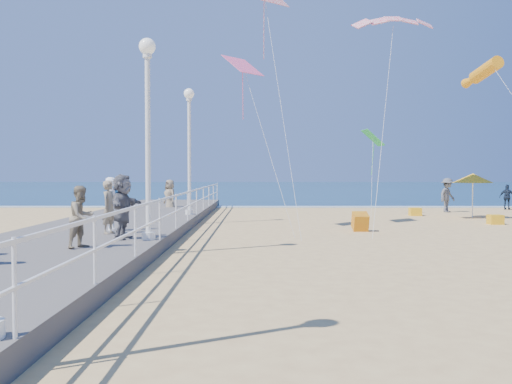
{
  "coord_description": "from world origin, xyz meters",
  "views": [
    {
      "loc": [
        -2.42,
        -15.07,
        2.2
      ],
      "look_at": [
        -2.5,
        2.0,
        1.6
      ],
      "focal_mm": 40.0,
      "sensor_mm": 36.0,
      "label": 1
    }
  ],
  "objects_px": {
    "lamp_post_far": "(189,137)",
    "spectator_1": "(82,217)",
    "woman_holding_toddler": "(112,204)",
    "beach_chair_left": "(415,212)",
    "beach_umbrella": "(473,178)",
    "lamp_post_mid": "(148,117)",
    "box_kite": "(360,223)",
    "spectator_6": "(109,207)",
    "spectator_5": "(123,207)",
    "toddler_held": "(118,190)",
    "beach_walker_a": "(447,195)",
    "beach_walker_c": "(170,197)",
    "beach_walker_b": "(507,197)",
    "beach_chair_right": "(495,220)"
  },
  "relations": [
    {
      "from": "lamp_post_mid",
      "to": "beach_chair_left",
      "type": "height_order",
      "value": "lamp_post_mid"
    },
    {
      "from": "spectator_1",
      "to": "beach_walker_c",
      "type": "distance_m",
      "value": 15.88
    },
    {
      "from": "beach_walker_a",
      "to": "beach_chair_left",
      "type": "distance_m",
      "value": 3.56
    },
    {
      "from": "spectator_1",
      "to": "box_kite",
      "type": "bearing_deg",
      "value": -19.32
    },
    {
      "from": "woman_holding_toddler",
      "to": "spectator_5",
      "type": "distance_m",
      "value": 2.3
    },
    {
      "from": "lamp_post_far",
      "to": "spectator_5",
      "type": "distance_m",
      "value": 9.19
    },
    {
      "from": "lamp_post_mid",
      "to": "toddler_held",
      "type": "height_order",
      "value": "lamp_post_mid"
    },
    {
      "from": "spectator_5",
      "to": "beach_walker_b",
      "type": "xyz_separation_m",
      "value": [
        18.19,
        18.08,
        -0.53
      ]
    },
    {
      "from": "beach_umbrella",
      "to": "beach_walker_c",
      "type": "bearing_deg",
      "value": 172.36
    },
    {
      "from": "lamp_post_mid",
      "to": "lamp_post_far",
      "type": "relative_size",
      "value": 1.0
    },
    {
      "from": "lamp_post_far",
      "to": "beach_chair_left",
      "type": "distance_m",
      "value": 12.28
    },
    {
      "from": "spectator_6",
      "to": "beach_chair_left",
      "type": "distance_m",
      "value": 17.29
    },
    {
      "from": "lamp_post_far",
      "to": "spectator_1",
      "type": "bearing_deg",
      "value": -96.77
    },
    {
      "from": "spectator_5",
      "to": "beach_umbrella",
      "type": "relative_size",
      "value": 0.82
    },
    {
      "from": "lamp_post_far",
      "to": "spectator_1",
      "type": "distance_m",
      "value": 11.01
    },
    {
      "from": "spectator_5",
      "to": "beach_chair_right",
      "type": "relative_size",
      "value": 3.18
    },
    {
      "from": "beach_walker_a",
      "to": "woman_holding_toddler",
      "type": "bearing_deg",
      "value": -177.22
    },
    {
      "from": "lamp_post_far",
      "to": "beach_walker_a",
      "type": "distance_m",
      "value": 15.3
    },
    {
      "from": "spectator_1",
      "to": "box_kite",
      "type": "relative_size",
      "value": 2.46
    },
    {
      "from": "woman_holding_toddler",
      "to": "spectator_5",
      "type": "xyz_separation_m",
      "value": [
        0.83,
        -2.14,
        0.05
      ]
    },
    {
      "from": "woman_holding_toddler",
      "to": "beach_chair_left",
      "type": "bearing_deg",
      "value": -40.84
    },
    {
      "from": "spectator_1",
      "to": "beach_chair_right",
      "type": "xyz_separation_m",
      "value": [
        14.17,
        10.55,
        -0.94
      ]
    },
    {
      "from": "beach_chair_left",
      "to": "toddler_held",
      "type": "bearing_deg",
      "value": -137.58
    },
    {
      "from": "beach_umbrella",
      "to": "beach_chair_right",
      "type": "distance_m",
      "value": 3.76
    },
    {
      "from": "lamp_post_mid",
      "to": "spectator_1",
      "type": "bearing_deg",
      "value": -127.48
    },
    {
      "from": "lamp_post_mid",
      "to": "beach_chair_left",
      "type": "distance_m",
      "value": 17.75
    },
    {
      "from": "lamp_post_mid",
      "to": "spectator_6",
      "type": "height_order",
      "value": "lamp_post_mid"
    },
    {
      "from": "beach_chair_left",
      "to": "spectator_5",
      "type": "bearing_deg",
      "value": -130.61
    },
    {
      "from": "beach_walker_a",
      "to": "beach_umbrella",
      "type": "xyz_separation_m",
      "value": [
        -0.08,
        -3.87,
        0.97
      ]
    },
    {
      "from": "spectator_5",
      "to": "lamp_post_far",
      "type": "bearing_deg",
      "value": 3.7
    },
    {
      "from": "lamp_post_mid",
      "to": "beach_walker_b",
      "type": "bearing_deg",
      "value": 46.22
    },
    {
      "from": "woman_holding_toddler",
      "to": "beach_walker_b",
      "type": "bearing_deg",
      "value": -43.34
    },
    {
      "from": "lamp_post_mid",
      "to": "lamp_post_far",
      "type": "xyz_separation_m",
      "value": [
        0.0,
        9.0,
        0.0
      ]
    },
    {
      "from": "lamp_post_far",
      "to": "toddler_held",
      "type": "xyz_separation_m",
      "value": [
        -1.4,
        -6.55,
        -2.02
      ]
    },
    {
      "from": "box_kite",
      "to": "beach_chair_left",
      "type": "distance_m",
      "value": 8.69
    },
    {
      "from": "spectator_6",
      "to": "beach_chair_left",
      "type": "xyz_separation_m",
      "value": [
        12.25,
        12.17,
        -0.98
      ]
    },
    {
      "from": "woman_holding_toddler",
      "to": "toddler_held",
      "type": "bearing_deg",
      "value": -38.29
    },
    {
      "from": "lamp_post_far",
      "to": "beach_umbrella",
      "type": "height_order",
      "value": "lamp_post_far"
    },
    {
      "from": "toddler_held",
      "to": "woman_holding_toddler",
      "type": "bearing_deg",
      "value": 141.71
    },
    {
      "from": "beach_walker_b",
      "to": "beach_chair_left",
      "type": "relative_size",
      "value": 2.69
    },
    {
      "from": "beach_chair_left",
      "to": "beach_walker_a",
      "type": "bearing_deg",
      "value": 45.5
    },
    {
      "from": "spectator_1",
      "to": "beach_umbrella",
      "type": "xyz_separation_m",
      "value": [
        14.46,
        13.89,
        0.77
      ]
    },
    {
      "from": "toddler_held",
      "to": "beach_chair_right",
      "type": "xyz_separation_m",
      "value": [
        14.31,
        6.45,
        -1.44
      ]
    },
    {
      "from": "spectator_5",
      "to": "beach_walker_c",
      "type": "xyz_separation_m",
      "value": [
        -0.92,
        14.07,
        -0.37
      ]
    },
    {
      "from": "beach_umbrella",
      "to": "beach_chair_left",
      "type": "distance_m",
      "value": 3.23
    },
    {
      "from": "lamp_post_far",
      "to": "spectator_6",
      "type": "xyz_separation_m",
      "value": [
        -1.42,
        -7.54,
        -2.48
      ]
    },
    {
      "from": "beach_walker_b",
      "to": "beach_chair_right",
      "type": "relative_size",
      "value": 2.69
    },
    {
      "from": "beach_umbrella",
      "to": "lamp_post_far",
      "type": "bearing_deg",
      "value": -166.21
    },
    {
      "from": "toddler_held",
      "to": "beach_chair_left",
      "type": "bearing_deg",
      "value": -40.87
    },
    {
      "from": "lamp_post_far",
      "to": "beach_walker_b",
      "type": "height_order",
      "value": "lamp_post_far"
    }
  ]
}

